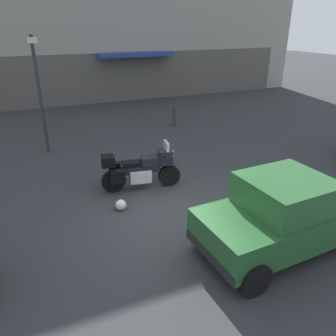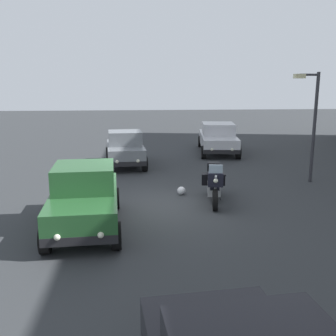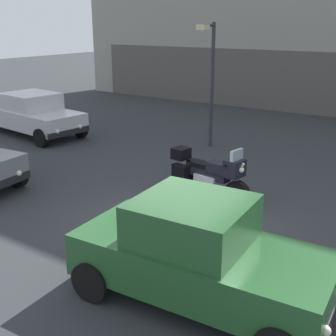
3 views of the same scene
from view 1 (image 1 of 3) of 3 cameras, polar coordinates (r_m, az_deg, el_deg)
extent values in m
plane|color=#2D3033|center=(8.26, 1.70, -8.41)|extent=(80.00, 80.00, 0.00)
cube|color=#514E48|center=(20.08, -14.78, 14.43)|extent=(26.22, 0.12, 2.80)
cube|color=navy|center=(20.23, -5.58, 18.85)|extent=(4.40, 1.10, 0.20)
cylinder|color=black|center=(9.64, 0.19, -1.26)|extent=(0.65, 0.24, 0.64)
cylinder|color=black|center=(9.41, -9.42, -2.27)|extent=(0.65, 0.24, 0.64)
cylinder|color=#B7B7BC|center=(9.46, 0.08, 1.08)|extent=(0.33, 0.12, 0.68)
cube|color=#B7B7BC|center=(9.44, -4.81, -1.25)|extent=(0.65, 0.49, 0.36)
cube|color=black|center=(9.34, -4.86, 0.09)|extent=(1.13, 0.45, 0.28)
cube|color=black|center=(9.32, -3.08, 1.28)|extent=(0.57, 0.42, 0.24)
cube|color=black|center=(9.26, -6.11, 0.76)|extent=(0.60, 0.38, 0.12)
cube|color=black|center=(9.37, -0.52, 1.98)|extent=(0.42, 0.49, 0.40)
cube|color=#8C9EAD|center=(9.28, -0.28, 3.73)|extent=(0.14, 0.41, 0.28)
sphere|color=#EAEACC|center=(9.42, 0.55, 2.08)|extent=(0.14, 0.14, 0.14)
cylinder|color=black|center=(9.32, -1.00, 2.51)|extent=(0.13, 0.62, 0.04)
cylinder|color=#B7B7BC|center=(9.61, -8.52, -1.77)|extent=(0.56, 0.17, 0.09)
cube|color=black|center=(9.56, -8.97, -0.08)|extent=(0.43, 0.26, 0.36)
cube|color=black|center=(9.05, -8.60, -1.47)|extent=(0.43, 0.26, 0.36)
cube|color=black|center=(9.15, -10.30, 1.21)|extent=(0.42, 0.45, 0.28)
cylinder|color=black|center=(9.70, -5.81, -2.34)|extent=(0.04, 0.13, 0.29)
sphere|color=silver|center=(8.57, -8.12, -6.31)|extent=(0.28, 0.28, 0.28)
cube|color=#235128|center=(7.35, 19.75, -8.41)|extent=(3.89, 1.85, 0.68)
cube|color=#235128|center=(6.93, 19.62, -4.11)|extent=(1.68, 1.60, 0.64)
cube|color=#8C9EAD|center=(7.45, 23.72, -2.80)|extent=(0.14, 1.40, 0.54)
cube|color=#8C9EAD|center=(6.45, 14.87, -5.61)|extent=(0.14, 1.40, 0.51)
cube|color=black|center=(6.45, 7.34, -14.60)|extent=(0.21, 1.64, 0.20)
cylinder|color=black|center=(8.92, 22.58, -5.43)|extent=(0.65, 0.26, 0.64)
cylinder|color=black|center=(7.20, 6.58, -10.90)|extent=(0.65, 0.26, 0.64)
cylinder|color=black|center=(6.25, 14.63, -17.97)|extent=(0.65, 0.26, 0.64)
sphere|color=silver|center=(8.98, 26.26, -4.36)|extent=(0.14, 0.14, 0.14)
cylinder|color=#2D2D33|center=(12.52, -21.11, 11.30)|extent=(0.12, 0.12, 4.05)
cylinder|color=#2D2D33|center=(11.96, -22.42, 19.98)|extent=(0.08, 0.70, 0.08)
cube|color=beige|center=(11.61, -22.31, 19.69)|extent=(0.28, 0.36, 0.16)
cylinder|color=#333338|center=(15.32, 1.04, 8.89)|extent=(0.16, 0.16, 0.93)
sphere|color=#333338|center=(15.21, 1.05, 10.57)|extent=(0.16, 0.16, 0.16)
camera|label=2|loc=(15.41, 46.82, 14.22)|focal=41.77mm
camera|label=3|loc=(7.38, 72.62, 4.75)|focal=47.33mm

